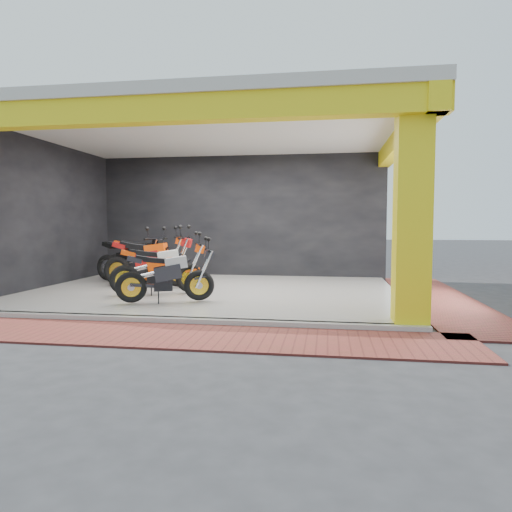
% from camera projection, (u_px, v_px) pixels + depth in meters
% --- Properties ---
extents(ground, '(80.00, 80.00, 0.00)m').
position_uv_depth(ground, '(185.00, 311.00, 8.18)').
color(ground, '#2D2D30').
rests_on(ground, ground).
extents(showroom_floor, '(8.00, 6.00, 0.10)m').
position_uv_depth(showroom_floor, '(213.00, 292.00, 10.14)').
color(showroom_floor, silver).
rests_on(showroom_floor, ground).
extents(showroom_ceiling, '(8.40, 6.40, 0.20)m').
position_uv_depth(showroom_ceiling, '(212.00, 130.00, 9.89)').
color(showroom_ceiling, beige).
rests_on(showroom_ceiling, corner_column).
extents(back_wall, '(8.20, 0.20, 3.50)m').
position_uv_depth(back_wall, '(239.00, 218.00, 13.08)').
color(back_wall, black).
rests_on(back_wall, ground).
extents(left_wall, '(0.20, 6.20, 3.50)m').
position_uv_depth(left_wall, '(42.00, 216.00, 10.66)').
color(left_wall, black).
rests_on(left_wall, ground).
extents(corner_column, '(0.50, 0.50, 3.50)m').
position_uv_depth(corner_column, '(412.00, 211.00, 6.73)').
color(corner_column, yellow).
rests_on(corner_column, ground).
extents(header_beam_front, '(8.40, 0.30, 0.40)m').
position_uv_depth(header_beam_front, '(162.00, 110.00, 6.96)').
color(header_beam_front, yellow).
rests_on(header_beam_front, corner_column).
extents(header_beam_right, '(0.30, 6.40, 0.40)m').
position_uv_depth(header_beam_right, '(402.00, 139.00, 9.30)').
color(header_beam_right, yellow).
rests_on(header_beam_right, corner_column).
extents(floor_kerb, '(8.00, 0.20, 0.10)m').
position_uv_depth(floor_kerb, '(165.00, 320.00, 7.17)').
color(floor_kerb, silver).
rests_on(floor_kerb, ground).
extents(paver_front, '(9.00, 1.40, 0.03)m').
position_uv_depth(paver_front, '(145.00, 334.00, 6.40)').
color(paver_front, maroon).
rests_on(paver_front, ground).
extents(paver_right, '(1.40, 7.00, 0.03)m').
position_uv_depth(paver_right, '(439.00, 299.00, 9.40)').
color(paver_right, maroon).
rests_on(paver_right, ground).
extents(moto_hero, '(2.18, 1.51, 1.25)m').
position_uv_depth(moto_hero, '(190.00, 264.00, 9.58)').
color(moto_hero, '#DC4209').
rests_on(moto_hero, showroom_floor).
extents(moto_row_a, '(2.04, 1.34, 1.17)m').
position_uv_depth(moto_row_a, '(199.00, 271.00, 8.57)').
color(moto_row_a, black).
rests_on(moto_row_a, showroom_floor).
extents(moto_row_b, '(2.34, 1.47, 1.34)m').
position_uv_depth(moto_row_b, '(150.00, 257.00, 10.96)').
color(moto_row_b, black).
rests_on(moto_row_b, showroom_floor).
extents(moto_row_c, '(2.27, 0.86, 1.38)m').
position_uv_depth(moto_row_c, '(177.00, 258.00, 10.43)').
color(moto_row_c, '#B61513').
rests_on(moto_row_c, showroom_floor).
extents(moto_row_d, '(2.30, 1.07, 1.36)m').
position_uv_depth(moto_row_d, '(172.00, 254.00, 11.96)').
color(moto_row_d, '#E64009').
rests_on(moto_row_d, showroom_floor).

